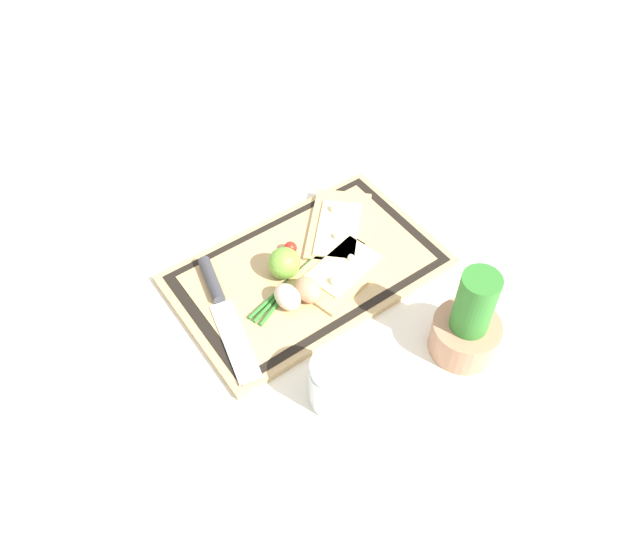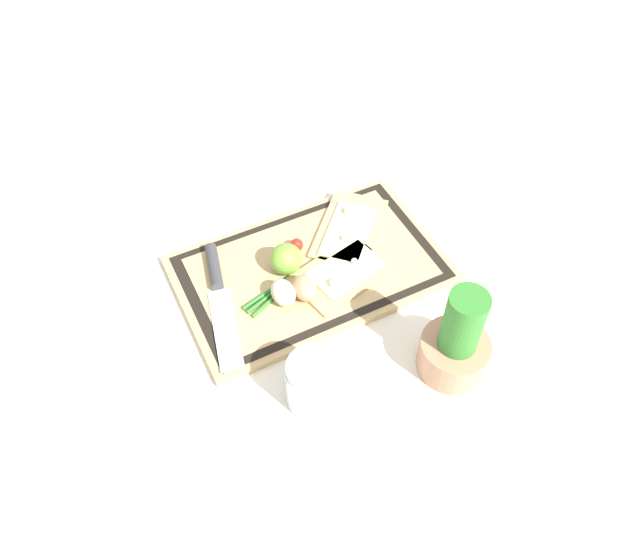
% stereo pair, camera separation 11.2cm
% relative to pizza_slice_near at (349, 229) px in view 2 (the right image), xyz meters
% --- Properties ---
extents(ground_plane, '(6.00, 6.00, 0.00)m').
position_rel_pizza_slice_near_xyz_m(ground_plane, '(0.11, 0.05, -0.02)').
color(ground_plane, silver).
extents(cutting_board, '(0.49, 0.30, 0.02)m').
position_rel_pizza_slice_near_xyz_m(cutting_board, '(0.11, 0.05, -0.01)').
color(cutting_board, tan).
rests_on(cutting_board, ground_plane).
extents(pizza_slice_near, '(0.21, 0.21, 0.02)m').
position_rel_pizza_slice_near_xyz_m(pizza_slice_near, '(0.00, 0.00, 0.00)').
color(pizza_slice_near, tan).
rests_on(pizza_slice_near, cutting_board).
extents(pizza_slice_far, '(0.19, 0.15, 0.02)m').
position_rel_pizza_slice_near_xyz_m(pizza_slice_far, '(0.07, 0.09, 0.00)').
color(pizza_slice_far, tan).
rests_on(pizza_slice_far, cutting_board).
extents(knife, '(0.09, 0.27, 0.02)m').
position_rel_pizza_slice_near_xyz_m(knife, '(0.28, 0.02, 0.00)').
color(knife, silver).
rests_on(knife, cutting_board).
extents(egg_brown, '(0.04, 0.06, 0.04)m').
position_rel_pizza_slice_near_xyz_m(egg_brown, '(0.15, 0.10, 0.02)').
color(egg_brown, tan).
rests_on(egg_brown, cutting_board).
extents(egg_pink, '(0.04, 0.06, 0.04)m').
position_rel_pizza_slice_near_xyz_m(egg_pink, '(0.18, 0.10, 0.02)').
color(egg_pink, beige).
rests_on(egg_pink, cutting_board).
extents(lime, '(0.06, 0.06, 0.06)m').
position_rel_pizza_slice_near_xyz_m(lime, '(0.15, 0.03, 0.02)').
color(lime, '#70A838').
rests_on(lime, cutting_board).
extents(cherry_tomato_red, '(0.02, 0.02, 0.02)m').
position_rel_pizza_slice_near_xyz_m(cherry_tomato_red, '(0.11, -0.00, 0.01)').
color(cherry_tomato_red, red).
rests_on(cherry_tomato_red, cutting_board).
extents(scallion_bunch, '(0.32, 0.14, 0.01)m').
position_rel_pizza_slice_near_xyz_m(scallion_bunch, '(0.10, 0.04, -0.00)').
color(scallion_bunch, '#2D7528').
rests_on(scallion_bunch, cutting_board).
extents(herb_pot, '(0.11, 0.11, 0.19)m').
position_rel_pizza_slice_near_xyz_m(herb_pot, '(-0.01, 0.33, 0.04)').
color(herb_pot, '#AD7A5B').
rests_on(herb_pot, ground_plane).
extents(sauce_jar, '(0.09, 0.09, 0.10)m').
position_rel_pizza_slice_near_xyz_m(sauce_jar, '(0.22, 0.29, 0.02)').
color(sauce_jar, silver).
rests_on(sauce_jar, ground_plane).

